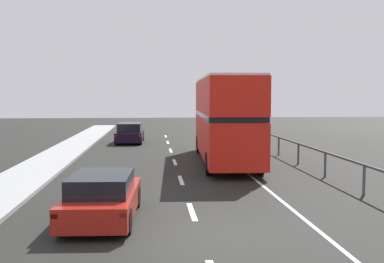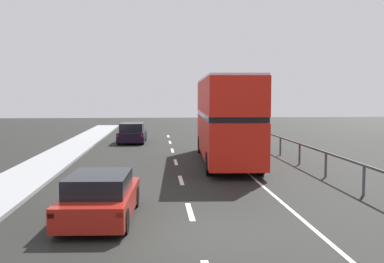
# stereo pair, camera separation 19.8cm
# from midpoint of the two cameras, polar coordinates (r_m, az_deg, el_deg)

# --- Properties ---
(ground_plane) EXTENTS (74.61, 120.00, 0.10)m
(ground_plane) POSITION_cam_midpoint_polar(r_m,az_deg,el_deg) (11.60, 1.00, -12.79)
(ground_plane) COLOR black
(lane_paint_markings) EXTENTS (3.16, 46.00, 0.01)m
(lane_paint_markings) POSITION_cam_midpoint_polar(r_m,az_deg,el_deg) (19.86, 4.39, -5.35)
(lane_paint_markings) COLOR silver
(lane_paint_markings) RESTS_ON ground
(bridge_side_railing) EXTENTS (0.10, 42.00, 1.07)m
(bridge_side_railing) POSITION_cam_midpoint_polar(r_m,az_deg,el_deg) (21.41, 15.08, -2.44)
(bridge_side_railing) COLOR #444D50
(bridge_side_railing) RESTS_ON ground
(double_decker_bus_red) EXTENTS (2.92, 10.81, 4.30)m
(double_decker_bus_red) POSITION_cam_midpoint_polar(r_m,az_deg,el_deg) (23.17, 4.52, 1.78)
(double_decker_bus_red) COLOR red
(double_decker_bus_red) RESTS_ON ground
(hatchback_car_near) EXTENTS (1.98, 4.22, 1.30)m
(hatchback_car_near) POSITION_cam_midpoint_polar(r_m,az_deg,el_deg) (12.77, -11.01, -8.09)
(hatchback_car_near) COLOR maroon
(hatchback_car_near) RESTS_ON ground
(sedan_car_ahead) EXTENTS (2.00, 4.53, 1.44)m
(sedan_car_ahead) POSITION_cam_midpoint_polar(r_m,az_deg,el_deg) (33.31, -7.35, -0.20)
(sedan_car_ahead) COLOR black
(sedan_car_ahead) RESTS_ON ground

